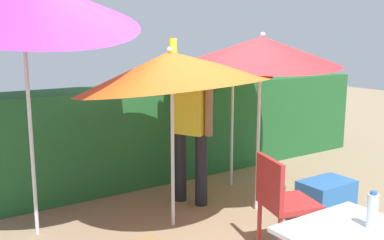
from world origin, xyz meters
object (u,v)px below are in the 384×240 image
at_px(umbrella_navy, 171,69).
at_px(bottle_water, 372,211).
at_px(chair_plastic, 282,199).
at_px(cooler_box, 326,203).
at_px(umbrella_orange, 262,51).
at_px(umbrella_yellow, 232,63).
at_px(person_vendor, 191,123).

bearing_deg(umbrella_navy, bottle_water, -84.82).
distance_m(umbrella_navy, chair_plastic, 1.58).
relative_size(cooler_box, bottle_water, 2.24).
xyz_separation_m(umbrella_orange, umbrella_navy, (-1.01, 0.16, -0.16)).
xyz_separation_m(umbrella_yellow, person_vendor, (-0.74, -0.21, -0.65)).
distance_m(umbrella_yellow, bottle_water, 3.04).
relative_size(umbrella_navy, bottle_water, 8.11).
bearing_deg(umbrella_orange, umbrella_yellow, 72.97).
bearing_deg(bottle_water, umbrella_orange, 67.20).
xyz_separation_m(umbrella_yellow, umbrella_navy, (-1.26, -0.64, 0.01)).
relative_size(umbrella_orange, umbrella_yellow, 0.97).
height_order(umbrella_orange, umbrella_yellow, umbrella_yellow).
height_order(chair_plastic, cooler_box, chair_plastic).
bearing_deg(umbrella_yellow, person_vendor, -164.25).
height_order(umbrella_orange, bottle_water, umbrella_orange).
relative_size(umbrella_navy, cooler_box, 3.62).
xyz_separation_m(cooler_box, bottle_water, (-1.11, -1.24, 0.60)).
relative_size(umbrella_orange, cooler_box, 3.67).
bearing_deg(umbrella_orange, cooler_box, -67.90).
xyz_separation_m(person_vendor, cooler_box, (0.78, -1.30, -0.70)).
xyz_separation_m(umbrella_navy, cooler_box, (1.30, -0.86, -1.35)).
height_order(umbrella_navy, bottle_water, umbrella_navy).
bearing_deg(umbrella_yellow, cooler_box, -88.47).
height_order(umbrella_yellow, cooler_box, umbrella_yellow).
relative_size(umbrella_orange, person_vendor, 1.05).
xyz_separation_m(umbrella_navy, chair_plastic, (0.48, -1.05, -1.08)).
bearing_deg(chair_plastic, person_vendor, 88.83).
bearing_deg(umbrella_orange, bottle_water, -112.80).
bearing_deg(cooler_box, bottle_water, -131.62).
bearing_deg(person_vendor, bottle_water, -97.24).
xyz_separation_m(umbrella_orange, cooler_box, (0.29, -0.70, -1.52)).
distance_m(umbrella_yellow, cooler_box, 2.02).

